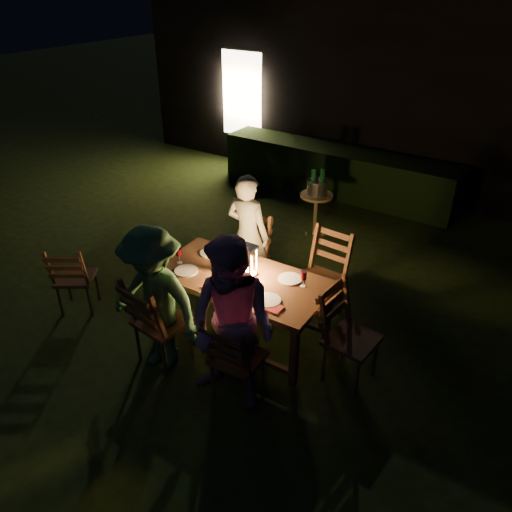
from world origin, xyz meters
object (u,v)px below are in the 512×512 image
Objects in this scene: bottle_table at (221,259)px; bottle_bucket_b at (322,184)px; dining_table at (242,283)px; chair_far_right at (320,291)px; person_opp_left at (155,301)px; side_table at (316,199)px; chair_near_left at (162,335)px; person_house_side at (248,235)px; chair_near_right at (237,371)px; lantern at (248,263)px; ice_bucket at (317,187)px; chair_end at (348,352)px; person_opp_right at (233,327)px; bottle_bucket_a at (313,184)px; chair_spare at (77,289)px; chair_far_left at (246,268)px.

bottle_table is 2.63m from bottle_bucket_b.
chair_far_right is at bearing 54.44° from dining_table.
person_opp_left is 2.43× the size of side_table.
chair_near_left is 0.71× the size of person_house_side.
dining_table is 1.88× the size of chair_near_right.
person_opp_left is (-0.43, -0.83, 0.10)m from dining_table.
lantern reaches higher than ice_bucket.
chair_near_right is at bearing -38.99° from chair_end.
dining_table is at bearing 118.19° from chair_near_right.
chair_near_right is at bearing -62.48° from lantern.
chair_end is at bearing -56.47° from side_table.
dining_table is 1.28m from chair_end.
person_opp_right is 3.53m from side_table.
person_opp_left is 1.01m from lantern.
bottle_bucket_a is at bearing 104.84° from person_opp_right.
bottle_bucket_b is at bearing 100.97° from chair_near_right.
bottle_table is at bearing -11.42° from chair_spare.
chair_spare is 2.15m from lantern.
chair_near_left is 1.85m from chair_end.
dining_table is at bearing -78.66° from bottle_bucket_a.
chair_far_right is 2.12m from bottle_bucket_b.
dining_table is 2.60m from bottle_bucket_a.
ice_bucket is (-0.93, 3.34, 0.46)m from chair_near_right.
chair_far_left is at bearing 90.64° from person_house_side.
chair_far_right reaches higher than bottle_bucket_a.
person_opp_left reaches higher than ice_bucket.
person_opp_left is 5.57× the size of bottle_table.
bottle_bucket_a is (-0.04, 1.78, 0.50)m from chair_far_left.
person_house_side reaches higher than bottle_bucket_a.
chair_spare is at bearing 171.95° from person_opp_left.
bottle_table reaches higher than chair_far_left.
chair_near_left is 1.54m from chair_far_left.
chair_far_left is 1.09× the size of chair_spare.
chair_near_right is at bearing 91.22° from chair_far_right.
chair_spare reaches higher than ice_bucket.
bottle_bucket_b is at bearing 100.11° from lantern.
bottle_bucket_a is (1.36, 3.21, 0.52)m from chair_spare.
ice_bucket is (-1.69, 2.55, 0.44)m from chair_end.
side_table is 0.24m from bottle_bucket_a.
chair_spare is 2.66× the size of lantern.
chair_end is 0.66× the size of person_opp_left.
bottle_bucket_a and bottle_bucket_b have the same top height.
dining_table is at bearing -79.90° from side_table.
bottle_table is at bearing -86.52° from bottle_bucket_b.
bottle_bucket_a is (-1.74, 2.51, 0.49)m from chair_end.
lantern reaches higher than chair_far_right.
chair_far_left is 0.95× the size of chair_far_right.
chair_near_left is 1.04m from person_opp_right.
bottle_table reaches higher than bottle_bucket_b.
bottle_bucket_a is at bearing -141.34° from side_table.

